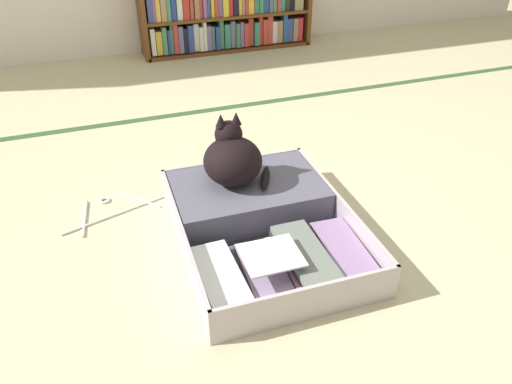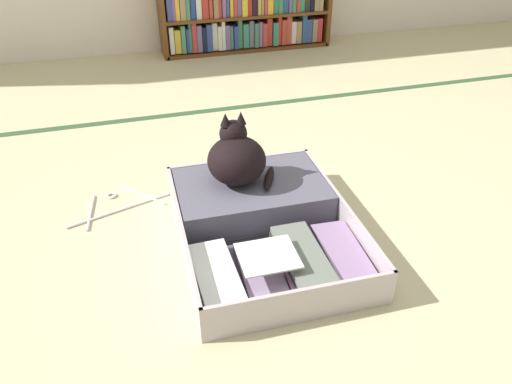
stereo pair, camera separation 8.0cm
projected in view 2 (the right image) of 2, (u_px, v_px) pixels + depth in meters
name	position (u px, v px, depth m)	size (l,w,h in m)	color
ground_plane	(294.00, 240.00, 1.77)	(10.00, 10.00, 0.00)	#C4B990
tatami_border	(219.00, 109.00, 2.74)	(4.80, 0.05, 0.00)	#305131
open_suitcase	(261.00, 219.00, 1.79)	(0.61, 0.81, 0.13)	#BCAEB4
black_cat	(236.00, 158.00, 1.82)	(0.27, 0.24, 0.26)	black
clothes_hanger	(119.00, 205.00, 1.95)	(0.42, 0.27, 0.01)	silver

